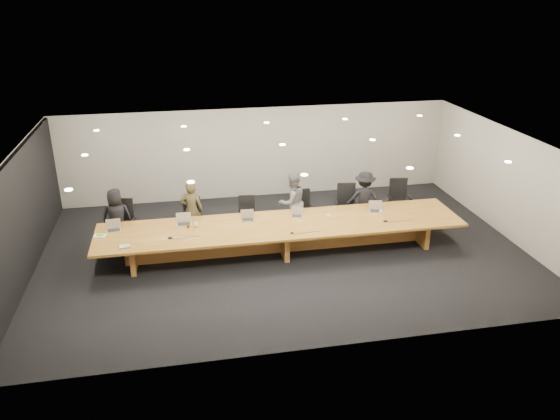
% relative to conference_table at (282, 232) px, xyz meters
% --- Properties ---
extents(ground, '(12.00, 12.00, 0.00)m').
position_rel_conference_table_xyz_m(ground, '(0.00, 0.00, -0.52)').
color(ground, black).
rests_on(ground, ground).
extents(back_wall, '(12.00, 0.02, 2.80)m').
position_rel_conference_table_xyz_m(back_wall, '(0.00, 4.00, 0.88)').
color(back_wall, beige).
rests_on(back_wall, ground).
extents(left_wall_panel, '(0.08, 7.84, 2.74)m').
position_rel_conference_table_xyz_m(left_wall_panel, '(-5.94, 0.00, 0.85)').
color(left_wall_panel, black).
rests_on(left_wall_panel, ground).
extents(conference_table, '(9.00, 1.80, 0.75)m').
position_rel_conference_table_xyz_m(conference_table, '(0.00, 0.00, 0.00)').
color(conference_table, brown).
rests_on(conference_table, ground).
extents(chair_far_left, '(0.72, 0.72, 1.20)m').
position_rel_conference_table_xyz_m(chair_far_left, '(-3.92, 1.18, 0.08)').
color(chair_far_left, black).
rests_on(chair_far_left, ground).
extents(chair_left, '(0.70, 0.70, 1.11)m').
position_rel_conference_table_xyz_m(chair_left, '(-2.21, 1.27, 0.03)').
color(chair_left, black).
rests_on(chair_left, ground).
extents(chair_mid_left, '(0.57, 0.57, 1.04)m').
position_rel_conference_table_xyz_m(chair_mid_left, '(-0.71, 1.22, 0.00)').
color(chair_mid_left, black).
rests_on(chair_mid_left, ground).
extents(chair_mid_right, '(0.56, 0.56, 1.07)m').
position_rel_conference_table_xyz_m(chair_mid_right, '(0.86, 1.34, 0.01)').
color(chair_mid_right, black).
rests_on(chair_mid_right, ground).
extents(chair_right, '(0.70, 0.70, 1.20)m').
position_rel_conference_table_xyz_m(chair_right, '(2.04, 1.20, 0.08)').
color(chair_right, black).
rests_on(chair_right, ground).
extents(chair_far_right, '(0.69, 0.69, 1.20)m').
position_rel_conference_table_xyz_m(chair_far_right, '(3.62, 1.31, 0.08)').
color(chair_far_right, black).
rests_on(chair_far_right, ground).
extents(person_a, '(0.76, 0.50, 1.53)m').
position_rel_conference_table_xyz_m(person_a, '(-4.04, 1.14, 0.24)').
color(person_a, black).
rests_on(person_a, ground).
extents(person_b, '(0.63, 0.46, 1.60)m').
position_rel_conference_table_xyz_m(person_b, '(-2.16, 1.17, 0.28)').
color(person_b, '#36311D').
rests_on(person_b, ground).
extents(person_c, '(0.97, 0.86, 1.65)m').
position_rel_conference_table_xyz_m(person_c, '(0.51, 1.19, 0.30)').
color(person_c, '#565659').
rests_on(person_c, ground).
extents(person_d, '(1.11, 0.80, 1.55)m').
position_rel_conference_table_xyz_m(person_d, '(2.54, 1.21, 0.25)').
color(person_d, black).
rests_on(person_d, ground).
extents(laptop_a, '(0.36, 0.28, 0.27)m').
position_rel_conference_table_xyz_m(laptop_a, '(-4.05, 0.36, 0.36)').
color(laptop_a, tan).
rests_on(laptop_a, conference_table).
extents(laptop_b, '(0.37, 0.27, 0.29)m').
position_rel_conference_table_xyz_m(laptop_b, '(-2.38, 0.40, 0.37)').
color(laptop_b, '#C1B594').
rests_on(laptop_b, conference_table).
extents(laptop_c, '(0.33, 0.25, 0.26)m').
position_rel_conference_table_xyz_m(laptop_c, '(-0.80, 0.37, 0.36)').
color(laptop_c, tan).
rests_on(laptop_c, conference_table).
extents(laptop_d, '(0.34, 0.29, 0.23)m').
position_rel_conference_table_xyz_m(laptop_d, '(0.45, 0.38, 0.35)').
color(laptop_d, '#BCAC90').
rests_on(laptop_d, conference_table).
extents(laptop_e, '(0.38, 0.31, 0.27)m').
position_rel_conference_table_xyz_m(laptop_e, '(2.54, 0.31, 0.36)').
color(laptop_e, '#C7B198').
rests_on(laptop_e, conference_table).
extents(water_bottle, '(0.09, 0.09, 0.22)m').
position_rel_conference_table_xyz_m(water_bottle, '(-2.11, -0.00, 0.34)').
color(water_bottle, silver).
rests_on(water_bottle, conference_table).
extents(amber_mug, '(0.09, 0.09, 0.09)m').
position_rel_conference_table_xyz_m(amber_mug, '(-2.29, 0.22, 0.27)').
color(amber_mug, maroon).
rests_on(amber_mug, conference_table).
extents(paper_cup_near, '(0.09, 0.09, 0.09)m').
position_rel_conference_table_xyz_m(paper_cup_near, '(1.21, 0.15, 0.28)').
color(paper_cup_near, silver).
rests_on(paper_cup_near, conference_table).
extents(paper_cup_far, '(0.10, 0.10, 0.09)m').
position_rel_conference_table_xyz_m(paper_cup_far, '(2.62, 0.17, 0.27)').
color(paper_cup_far, silver).
rests_on(paper_cup_far, conference_table).
extents(notepad, '(0.29, 0.25, 0.02)m').
position_rel_conference_table_xyz_m(notepad, '(-4.35, 0.14, 0.24)').
color(notepad, white).
rests_on(notepad, conference_table).
extents(lime_gadget, '(0.20, 0.15, 0.03)m').
position_rel_conference_table_xyz_m(lime_gadget, '(-4.33, 0.14, 0.26)').
color(lime_gadget, '#6AC334').
rests_on(lime_gadget, notepad).
extents(av_box, '(0.24, 0.18, 0.03)m').
position_rel_conference_table_xyz_m(av_box, '(-3.73, -0.58, 0.25)').
color(av_box, '#B8B9BE').
rests_on(av_box, conference_table).
extents(mic_left, '(0.16, 0.16, 0.03)m').
position_rel_conference_table_xyz_m(mic_left, '(-2.72, -0.30, 0.25)').
color(mic_left, black).
rests_on(mic_left, conference_table).
extents(mic_center, '(0.13, 0.13, 0.03)m').
position_rel_conference_table_xyz_m(mic_center, '(0.12, -0.57, 0.24)').
color(mic_center, black).
rests_on(mic_center, conference_table).
extents(mic_right, '(0.15, 0.15, 0.03)m').
position_rel_conference_table_xyz_m(mic_right, '(2.56, -0.34, 0.25)').
color(mic_right, black).
rests_on(mic_right, conference_table).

